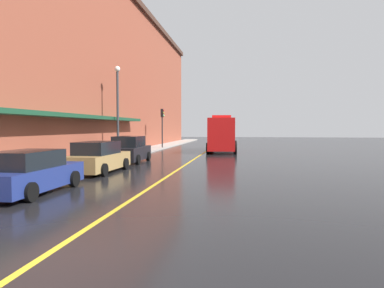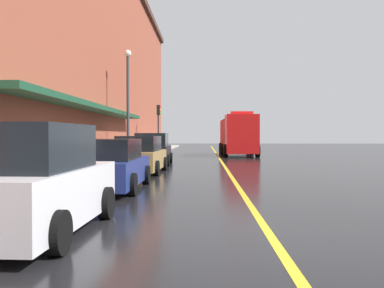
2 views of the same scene
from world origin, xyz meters
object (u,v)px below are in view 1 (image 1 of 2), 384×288
at_px(fire_truck, 223,135).
at_px(street_lamp_left, 118,101).
at_px(parked_car_2, 98,158).
at_px(parked_car_3, 130,150).
at_px(parked_car_1, 30,173).
at_px(traffic_light_near, 162,121).

relative_size(fire_truck, street_lamp_left, 1.16).
bearing_deg(parked_car_2, parked_car_3, 2.41).
relative_size(parked_car_1, traffic_light_near, 1.09).
bearing_deg(traffic_light_near, parked_car_3, -85.25).
xyz_separation_m(parked_car_2, street_lamp_left, (-2.00, 8.26, 3.62)).
xyz_separation_m(parked_car_1, parked_car_2, (0.06, 5.89, 0.04)).
bearing_deg(parked_car_2, fire_truck, -17.42).
relative_size(parked_car_3, street_lamp_left, 0.62).
xyz_separation_m(parked_car_2, fire_truck, (5.62, 16.46, 0.88)).
height_order(parked_car_2, street_lamp_left, street_lamp_left).
distance_m(fire_truck, traffic_light_near, 8.10).
xyz_separation_m(parked_car_1, parked_car_3, (-0.03, 11.26, 0.10)).
relative_size(parked_car_1, fire_truck, 0.58).
distance_m(fire_truck, street_lamp_left, 11.52).
height_order(parked_car_3, fire_truck, fire_truck).
distance_m(parked_car_1, street_lamp_left, 14.74).
bearing_deg(traffic_light_near, fire_truck, -29.09).
xyz_separation_m(parked_car_3, fire_truck, (5.71, 11.08, 0.82)).
bearing_deg(traffic_light_near, parked_car_1, -87.22).
bearing_deg(street_lamp_left, parked_car_2, -76.41).
relative_size(street_lamp_left, traffic_light_near, 1.61).
height_order(parked_car_2, traffic_light_near, traffic_light_near).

